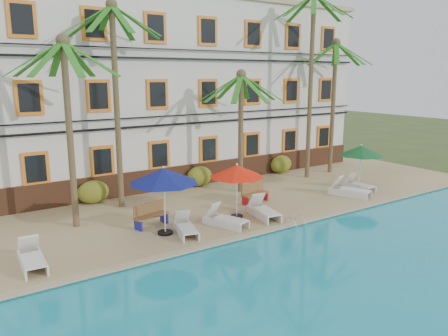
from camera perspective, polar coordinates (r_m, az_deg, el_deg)
ground at (r=18.41m, az=5.56°, el=-7.69°), size 100.00×100.00×0.00m
pool_deck at (r=22.27m, az=-2.62°, el=-3.79°), size 30.00×12.00×0.25m
swimming_pool at (r=14.14m, az=24.45°, el=-14.70°), size 26.00×12.00×0.20m
pool_coping at (r=17.67m, az=7.44°, el=-7.64°), size 30.00×0.35×0.06m
hotel_building at (r=25.82m, az=-8.56°, el=10.11°), size 25.40×6.44×10.22m
palm_a at (r=17.72m, az=-19.75°, el=7.66°), size 4.28×4.28×7.45m
palm_b at (r=19.95m, az=-14.02°, el=11.16°), size 4.28×4.28×9.11m
palm_c at (r=22.09m, az=2.22°, el=7.22°), size 4.28×4.28×6.23m
palm_d at (r=25.75m, az=11.34°, el=13.17°), size 4.28×4.28×10.52m
palm_e at (r=27.50m, az=14.16°, el=10.09°), size 4.28×4.28×8.07m
shrub_left at (r=21.50m, az=-16.71°, el=-3.02°), size 1.50×0.90×1.10m
shrub_mid at (r=23.76m, az=-3.24°, el=-1.09°), size 1.50×0.90×1.10m
shrub_right at (r=27.14m, az=7.46°, el=0.49°), size 1.50×0.90×1.10m
umbrella_blue at (r=16.41m, az=-7.89°, el=-1.06°), size 2.66×2.66×2.65m
umbrella_red at (r=18.28m, az=1.70°, el=-0.44°), size 2.34×2.34×2.35m
umbrella_green at (r=24.11m, az=17.48°, el=2.15°), size 2.38×2.38×2.38m
lounger_a at (r=15.34m, az=-23.80°, el=-10.71°), size 0.76×1.93×0.90m
lounger_b at (r=16.86m, az=-5.03°, el=-7.71°), size 1.06×1.86×0.83m
lounger_c at (r=17.66m, az=0.10°, el=-6.66°), size 1.29×2.00×0.89m
lounger_d at (r=18.79m, az=5.14°, el=-5.50°), size 1.04×2.05×0.93m
lounger_e at (r=22.76m, az=15.98°, el=-2.76°), size 1.37×2.15×0.96m
lounger_f at (r=24.17m, az=17.15°, el=-2.07°), size 0.70×1.79×0.83m
bench_left at (r=17.85m, az=-9.63°, el=-6.01°), size 1.57×0.81×0.93m
bench_right at (r=20.80m, az=3.96°, el=-3.25°), size 1.56×0.72×0.93m
pool_ladder at (r=18.04m, az=9.27°, el=-7.38°), size 0.54×0.74×0.74m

